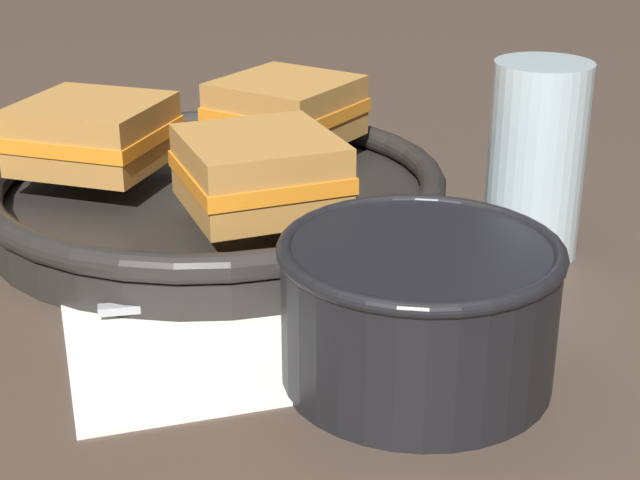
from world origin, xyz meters
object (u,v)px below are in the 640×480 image
(sandwich_near_left, at_px, (286,109))
(drinking_glass, at_px, (536,160))
(soup_bowl, at_px, (418,302))
(skillet, at_px, (216,195))
(sandwich_near_right, at_px, (93,133))
(sandwich_far_left, at_px, (261,171))
(spoon, at_px, (303,294))

(sandwich_near_left, relative_size, drinking_glass, 1.05)
(soup_bowl, bearing_deg, skillet, 111.13)
(sandwich_near_right, relative_size, sandwich_far_left, 1.12)
(soup_bowl, xyz_separation_m, skillet, (-0.09, 0.23, -0.02))
(spoon, xyz_separation_m, sandwich_near_right, (-0.13, 0.16, 0.06))
(sandwich_far_left, bearing_deg, skillet, 107.05)
(skillet, relative_size, sandwich_near_right, 2.55)
(spoon, relative_size, sandwich_far_left, 1.48)
(sandwich_near_left, height_order, sandwich_near_right, same)
(sandwich_far_left, bearing_deg, drinking_glass, -0.49)
(sandwich_far_left, xyz_separation_m, drinking_glass, (0.18, -0.00, -0.00))
(spoon, height_order, sandwich_far_left, sandwich_far_left)
(spoon, bearing_deg, sandwich_near_left, 83.48)
(sandwich_near_left, height_order, sandwich_far_left, same)
(skillet, bearing_deg, sandwich_near_right, 167.05)
(spoon, relative_size, sandwich_near_right, 1.33)
(soup_bowl, xyz_separation_m, spoon, (-0.05, 0.09, -0.03))
(soup_bowl, bearing_deg, spoon, 117.44)
(sandwich_near_right, bearing_deg, skillet, -12.95)
(soup_bowl, bearing_deg, drinking_glass, 52.35)
(soup_bowl, bearing_deg, sandwich_far_left, 113.27)
(skillet, xyz_separation_m, sandwich_near_right, (-0.08, 0.02, 0.04))
(soup_bowl, relative_size, sandwich_near_right, 1.11)
(sandwich_near_right, distance_m, drinking_glass, 0.30)
(spoon, distance_m, sandwich_near_left, 0.21)
(skillet, relative_size, sandwich_far_left, 2.84)
(drinking_glass, bearing_deg, spoon, -160.07)
(soup_bowl, relative_size, drinking_glass, 1.11)
(spoon, distance_m, drinking_glass, 0.18)
(drinking_glass, bearing_deg, sandwich_near_right, 160.36)
(soup_bowl, height_order, skillet, soup_bowl)
(drinking_glass, bearing_deg, sandwich_near_left, 134.92)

